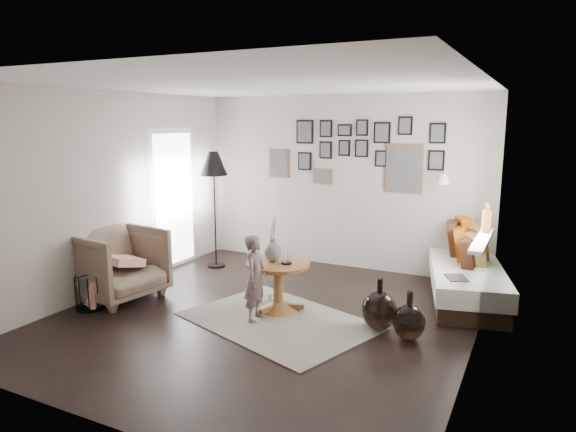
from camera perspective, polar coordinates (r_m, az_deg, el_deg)
The scene contains 23 objects.
ground at distance 6.02m, azimuth -2.60°, elevation -11.10°, with size 4.80×4.80×0.00m, color black.
wall_back at distance 7.83m, azimuth 5.90°, elevation 3.75°, with size 4.50×4.50×0.00m, color #B0A79A.
wall_front at distance 3.81m, azimuth -20.66°, elevation -4.15°, with size 4.50×4.50×0.00m, color #B0A79A.
wall_left at distance 7.04m, azimuth -18.93°, elevation 2.47°, with size 4.80×4.80×0.00m, color #B0A79A.
wall_right at distance 4.99m, azimuth 20.47°, elevation -0.75°, with size 4.80×4.80×0.00m, color #B0A79A.
ceiling at distance 5.61m, azimuth -2.83°, elevation 14.42°, with size 4.80×4.80×0.00m, color white.
door_left at distance 7.94m, azimuth -12.60°, elevation 1.82°, with size 0.00×2.14×2.14m.
window_right at distance 6.38m, azimuth 20.92°, elevation -1.81°, with size 0.15×1.32×1.30m.
gallery_wall at distance 7.68m, azimuth 7.94°, elevation 6.89°, with size 2.74×0.03×1.08m.
wall_sconce at distance 7.16m, azimuth 16.87°, elevation 4.02°, with size 0.18×0.36×0.16m.
rug at distance 5.88m, azimuth -1.04°, elevation -11.57°, with size 2.04×1.43×0.01m, color beige.
pedestal_table at distance 6.12m, azimuth -1.08°, elevation -8.03°, with size 0.75×0.75×0.59m.
vase at distance 6.04m, azimuth -1.68°, elevation -3.56°, with size 0.21×0.21×0.53m.
candles at distance 5.94m, azimuth -0.15°, elevation -4.08°, with size 0.13×0.13×0.28m.
daybed at distance 6.89m, azimuth 19.37°, elevation -6.21°, with size 1.25×2.07×0.95m.
magazine_on_daybed at distance 6.24m, azimuth 18.20°, elevation -6.53°, with size 0.21×0.29×0.02m, color black.
armchair at distance 6.82m, azimuth -18.32°, elevation -5.08°, with size 0.95×0.98×0.89m, color brown.
armchair_cushion at distance 6.83m, azimuth -17.86°, elevation -4.74°, with size 0.40×0.40×0.10m, color white.
floor_lamp at distance 7.77m, azimuth -8.26°, elevation 5.31°, with size 0.41×0.41×1.77m.
magazine_basket at distance 6.63m, azimuth -21.12°, elevation -7.87°, with size 0.40×0.40×0.42m.
demijohn_large at distance 5.68m, azimuth 10.11°, elevation -10.25°, with size 0.38×0.38×0.57m.
demijohn_small at distance 5.50m, azimuth 13.30°, elevation -11.36°, with size 0.33×0.33×0.52m.
child at distance 5.76m, azimuth -3.64°, elevation -6.93°, with size 0.36×0.24×0.99m, color #604C4C.
Camera 1 is at (2.74, -4.88, 2.22)m, focal length 32.00 mm.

